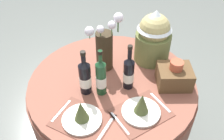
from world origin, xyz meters
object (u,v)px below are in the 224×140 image
place_setting_left (82,116)px  place_setting_right (141,108)px  gift_tub_back_right (154,35)px  woven_basket_side_right (174,76)px  wine_bottle_centre (85,77)px  wine_bottle_right (129,73)px  wine_bottle_left (101,77)px  flower_vase (105,46)px  dining_table (112,95)px

place_setting_left → place_setting_right: (0.36, 0.05, 0.00)m
gift_tub_back_right → place_setting_right: bearing=-103.6°
gift_tub_back_right → woven_basket_side_right: bearing=-67.8°
place_setting_left → wine_bottle_centre: (0.01, 0.25, 0.08)m
wine_bottle_centre → wine_bottle_right: (0.28, 0.04, -0.00)m
wine_bottle_left → woven_basket_side_right: wine_bottle_left is taller
place_setting_right → wine_bottle_centre: bearing=150.9°
place_setting_left → gift_tub_back_right: gift_tub_back_right is taller
flower_vase → gift_tub_back_right: flower_vase is taller
place_setting_right → wine_bottle_right: 0.26m
gift_tub_back_right → flower_vase: bearing=-164.5°
place_setting_left → wine_bottle_centre: bearing=88.2°
dining_table → woven_basket_side_right: woven_basket_side_right is taller
wine_bottle_left → woven_basket_side_right: bearing=8.9°
wine_bottle_right → gift_tub_back_right: 0.38m
woven_basket_side_right → wine_bottle_left: bearing=-171.1°
flower_vase → wine_bottle_left: flower_vase is taller
wine_bottle_left → woven_basket_side_right: size_ratio=1.52×
place_setting_left → wine_bottle_right: (0.29, 0.29, 0.08)m
wine_bottle_right → flower_vase: bearing=126.9°
wine_bottle_centre → flower_vase: bearing=63.3°
wine_bottle_centre → wine_bottle_right: wine_bottle_right is taller
place_setting_left → wine_bottle_right: 0.42m
place_setting_left → wine_bottle_centre: wine_bottle_centre is taller
wine_bottle_centre → gift_tub_back_right: (0.48, 0.35, 0.09)m
wine_bottle_left → dining_table: bearing=55.7°
wine_bottle_centre → gift_tub_back_right: size_ratio=0.79×
flower_vase → gift_tub_back_right: 0.37m
wine_bottle_right → woven_basket_side_right: wine_bottle_right is taller
wine_bottle_centre → woven_basket_side_right: wine_bottle_centre is taller
place_setting_left → woven_basket_side_right: 0.68m
place_setting_right → gift_tub_back_right: gift_tub_back_right is taller
place_setting_left → flower_vase: (0.13, 0.50, 0.14)m
place_setting_right → wine_bottle_left: size_ratio=1.23×
wine_bottle_right → place_setting_left: bearing=-135.0°
place_setting_left → wine_bottle_left: wine_bottle_left is taller
flower_vase → wine_bottle_centre: (-0.13, -0.25, -0.06)m
dining_table → place_setting_right: size_ratio=2.83×
dining_table → place_setting_right: bearing=-58.7°
wine_bottle_right → woven_basket_side_right: size_ratio=1.50×
place_setting_right → wine_bottle_right: wine_bottle_right is taller
place_setting_right → wine_bottle_right: (-0.07, 0.24, 0.08)m
wine_bottle_centre → wine_bottle_right: bearing=8.5°
gift_tub_back_right → woven_basket_side_right: size_ratio=1.83×
wine_bottle_centre → wine_bottle_right: 0.29m
flower_vase → woven_basket_side_right: flower_vase is taller
place_setting_right → flower_vase: (-0.22, 0.45, 0.14)m
flower_vase → dining_table: bearing=-73.1°
dining_table → woven_basket_side_right: (0.42, -0.03, 0.22)m
place_setting_left → wine_bottle_left: bearing=64.9°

